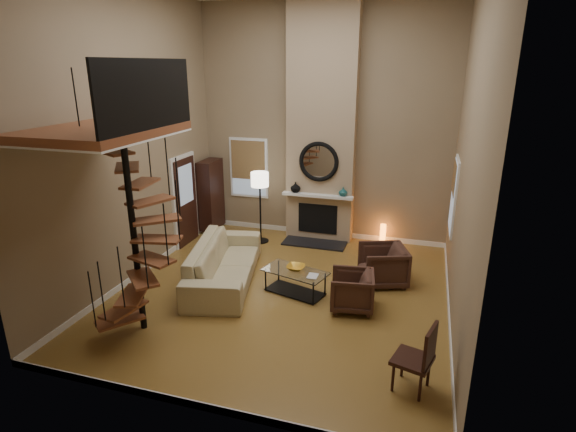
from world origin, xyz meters
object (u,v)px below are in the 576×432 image
(sofa, at_px, (224,262))
(armchair_near, at_px, (387,265))
(armchair_far, at_px, (356,291))
(side_chair, at_px, (420,356))
(hutch, at_px, (211,195))
(accent_lamp, at_px, (383,234))
(coffee_table, at_px, (295,279))
(floor_lamp, at_px, (260,185))

(sofa, height_order, armchair_near, sofa)
(armchair_far, height_order, side_chair, side_chair)
(hutch, height_order, accent_lamp, hutch)
(side_chair, bearing_deg, accent_lamp, 100.74)
(hutch, distance_m, armchair_near, 4.96)
(sofa, xyz_separation_m, coffee_table, (1.49, -0.10, -0.11))
(sofa, distance_m, coffee_table, 1.50)
(armchair_far, bearing_deg, armchair_near, 152.85)
(armchair_near, distance_m, coffee_table, 1.87)
(hutch, distance_m, floor_lamp, 1.61)
(accent_lamp, height_order, side_chair, side_chair)
(coffee_table, height_order, side_chair, side_chair)
(coffee_table, height_order, floor_lamp, floor_lamp)
(sofa, distance_m, floor_lamp, 2.43)
(floor_lamp, relative_size, side_chair, 1.72)
(sofa, height_order, armchair_far, sofa)
(sofa, height_order, side_chair, side_chair)
(floor_lamp, height_order, accent_lamp, floor_lamp)
(hutch, relative_size, sofa, 0.63)
(sofa, bearing_deg, coffee_table, -106.79)
(armchair_near, xyz_separation_m, coffee_table, (-1.59, -0.97, -0.07))
(sofa, height_order, floor_lamp, floor_lamp)
(armchair_near, height_order, accent_lamp, armchair_near)
(hutch, height_order, armchair_far, hutch)
(sofa, relative_size, coffee_table, 2.13)
(sofa, xyz_separation_m, armchair_far, (2.67, -0.36, -0.04))
(hutch, height_order, armchair_near, hutch)
(floor_lamp, bearing_deg, coffee_table, -56.40)
(sofa, bearing_deg, armchair_far, -110.86)
(coffee_table, bearing_deg, floor_lamp, 123.60)
(armchair_far, height_order, floor_lamp, floor_lamp)
(hutch, relative_size, armchair_near, 2.02)
(armchair_near, distance_m, armchair_far, 1.30)
(armchair_far, bearing_deg, accent_lamp, 169.06)
(sofa, distance_m, side_chair, 4.40)
(floor_lamp, bearing_deg, armchair_far, -43.48)
(armchair_near, height_order, armchair_far, armchair_near)
(hutch, bearing_deg, armchair_far, -35.38)
(armchair_far, distance_m, floor_lamp, 3.88)
(hutch, height_order, floor_lamp, hutch)
(armchair_near, xyz_separation_m, armchair_far, (-0.42, -1.23, 0.00))
(side_chair, bearing_deg, coffee_table, 136.78)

